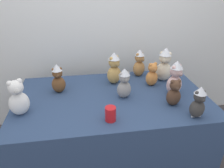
% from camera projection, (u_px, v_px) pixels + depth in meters
% --- Properties ---
extents(wall_back, '(7.00, 0.08, 2.60)m').
position_uv_depth(wall_back, '(101.00, 13.00, 2.22)').
color(wall_back, white).
rests_on(wall_back, ground_plane).
extents(display_table, '(1.66, 0.97, 0.71)m').
position_uv_depth(display_table, '(112.00, 128.00, 2.00)').
color(display_table, navy).
rests_on(display_table, ground_plane).
extents(teddy_bear_cocoa, '(0.12, 0.10, 0.23)m').
position_uv_depth(teddy_bear_cocoa, '(174.00, 93.00, 1.67)').
color(teddy_bear_cocoa, '#4C3323').
rests_on(teddy_bear_cocoa, display_table).
extents(teddy_bear_cream, '(0.20, 0.19, 0.34)m').
position_uv_depth(teddy_bear_cream, '(164.00, 65.00, 2.05)').
color(teddy_bear_cream, beige).
rests_on(teddy_bear_cream, display_table).
extents(teddy_bear_ash, '(0.14, 0.13, 0.27)m').
position_uv_depth(teddy_bear_ash, '(124.00, 84.00, 1.77)').
color(teddy_bear_ash, gray).
rests_on(teddy_bear_ash, display_table).
extents(teddy_bear_charcoal, '(0.13, 0.11, 0.25)m').
position_uv_depth(teddy_bear_charcoal, '(198.00, 103.00, 1.52)').
color(teddy_bear_charcoal, '#383533').
rests_on(teddy_bear_charcoal, display_table).
extents(teddy_bear_chestnut, '(0.14, 0.12, 0.27)m').
position_uv_depth(teddy_bear_chestnut, '(58.00, 79.00, 1.85)').
color(teddy_bear_chestnut, brown).
rests_on(teddy_bear_chestnut, display_table).
extents(teddy_bear_honey, '(0.18, 0.18, 0.31)m').
position_uv_depth(teddy_bear_honey, '(114.00, 69.00, 2.00)').
color(teddy_bear_honey, tan).
rests_on(teddy_bear_honey, display_table).
extents(teddy_bear_blush, '(0.18, 0.17, 0.31)m').
position_uv_depth(teddy_bear_blush, '(175.00, 78.00, 1.81)').
color(teddy_bear_blush, beige).
rests_on(teddy_bear_blush, display_table).
extents(teddy_bear_snow, '(0.19, 0.18, 0.29)m').
position_uv_depth(teddy_bear_snow, '(18.00, 99.00, 1.55)').
color(teddy_bear_snow, white).
rests_on(teddy_bear_snow, display_table).
extents(teddy_bear_ginger, '(0.14, 0.13, 0.23)m').
position_uv_depth(teddy_bear_ginger, '(152.00, 75.00, 1.98)').
color(teddy_bear_ginger, '#D17F3D').
rests_on(teddy_bear_ginger, display_table).
extents(teddy_bear_caramel, '(0.17, 0.16, 0.29)m').
position_uv_depth(teddy_bear_caramel, '(139.00, 63.00, 2.16)').
color(teddy_bear_caramel, '#B27A42').
rests_on(teddy_bear_caramel, display_table).
extents(party_cup_red, '(0.08, 0.08, 0.11)m').
position_uv_depth(party_cup_red, '(110.00, 114.00, 1.51)').
color(party_cup_red, red).
rests_on(party_cup_red, display_table).
extents(name_card_front_left, '(0.07, 0.01, 0.05)m').
position_uv_depth(name_card_front_left, '(196.00, 114.00, 1.56)').
color(name_card_front_left, white).
rests_on(name_card_front_left, display_table).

